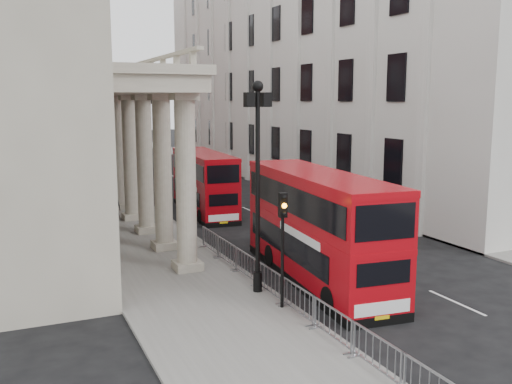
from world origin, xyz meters
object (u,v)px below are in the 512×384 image
at_px(lamp_post_south, 258,173).
at_px(pedestrian_c, 114,205).
at_px(bus_far, 204,181).
at_px(pedestrian_b, 104,207).
at_px(bus_near, 318,225).
at_px(pedestrian_a, 112,218).
at_px(lamp_post_mid, 156,144).
at_px(monument_column, 92,53).
at_px(traffic_light, 283,229).
at_px(lamp_post_north, 113,131).

relative_size(lamp_post_south, pedestrian_c, 4.85).
xyz_separation_m(bus_far, pedestrian_b, (-6.75, -0.09, -1.24)).
bearing_deg(bus_near, pedestrian_a, 122.56).
bearing_deg(lamp_post_mid, monument_column, 84.76).
bearing_deg(bus_near, bus_far, 94.27).
xyz_separation_m(pedestrian_a, pedestrian_c, (0.69, 3.43, 0.10)).
relative_size(monument_column, traffic_light, 12.60).
distance_m(monument_column, lamp_post_mid, 73.14).
relative_size(traffic_light, bus_near, 0.39).
bearing_deg(pedestrian_c, bus_near, -56.91).
xyz_separation_m(lamp_post_south, lamp_post_mid, (0.00, 16.00, 0.00)).
distance_m(traffic_light, bus_far, 19.03).
relative_size(lamp_post_south, bus_far, 0.85).
height_order(monument_column, pedestrian_b, monument_column).
bearing_deg(traffic_light, lamp_post_north, 90.17).
height_order(bus_far, pedestrian_b, bus_far).
height_order(traffic_light, pedestrian_b, traffic_light).
height_order(traffic_light, pedestrian_a, traffic_light).
bearing_deg(bus_near, lamp_post_mid, 106.69).
xyz_separation_m(lamp_post_south, lamp_post_north, (0.00, 32.00, 0.00)).
bearing_deg(lamp_post_mid, pedestrian_c, 165.65).
relative_size(monument_column, pedestrian_b, 33.13).
distance_m(lamp_post_north, pedestrian_b, 16.24).
bearing_deg(lamp_post_south, traffic_light, -87.16).
distance_m(lamp_post_south, lamp_post_north, 32.00).
height_order(lamp_post_mid, pedestrian_a, lamp_post_mid).
bearing_deg(bus_near, pedestrian_c, 115.26).
distance_m(pedestrian_a, pedestrian_c, 3.50).
height_order(monument_column, lamp_post_mid, monument_column).
height_order(lamp_post_north, pedestrian_b, lamp_post_north).
height_order(lamp_post_south, pedestrian_a, lamp_post_south).
xyz_separation_m(traffic_light, bus_near, (2.96, 2.61, -0.66)).
relative_size(bus_far, pedestrian_c, 5.72).
xyz_separation_m(monument_column, pedestrian_c, (-9.34, -71.30, -15.00)).
distance_m(monument_column, traffic_light, 91.17).
xyz_separation_m(traffic_light, pedestrian_b, (-3.46, 18.63, -2.17)).
relative_size(lamp_post_south, bus_near, 0.75).
bearing_deg(monument_column, pedestrian_c, -97.47).
bearing_deg(bus_far, monument_column, 91.73).
height_order(lamp_post_south, traffic_light, lamp_post_south).
distance_m(pedestrian_b, pedestrian_c, 0.62).
bearing_deg(pedestrian_c, traffic_light, -68.10).
bearing_deg(pedestrian_c, lamp_post_mid, -1.08).
bearing_deg(monument_column, traffic_light, -94.13).
relative_size(bus_near, bus_far, 1.13).
bearing_deg(bus_far, lamp_post_mid, -163.97).
distance_m(lamp_post_mid, traffic_light, 18.11).
height_order(bus_near, pedestrian_b, bus_near).
relative_size(bus_near, pedestrian_a, 7.28).
relative_size(lamp_post_mid, traffic_light, 1.93).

